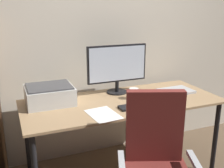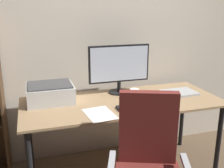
% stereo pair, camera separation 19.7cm
% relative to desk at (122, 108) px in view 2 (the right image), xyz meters
% --- Properties ---
extents(back_wall, '(6.40, 0.10, 2.60)m').
position_rel_desk_xyz_m(back_wall, '(0.00, 0.54, 0.63)').
color(back_wall, beige).
rests_on(back_wall, ground).
extents(desk, '(1.78, 0.75, 0.74)m').
position_rel_desk_xyz_m(desk, '(0.00, 0.00, 0.00)').
color(desk, tan).
rests_on(desk, ground).
extents(monitor, '(0.59, 0.20, 0.47)m').
position_rel_desk_xyz_m(monitor, '(0.05, 0.23, 0.34)').
color(monitor, black).
rests_on(monitor, desk).
extents(keyboard, '(0.29, 0.11, 0.02)m').
position_rel_desk_xyz_m(keyboard, '(0.04, -0.19, 0.08)').
color(keyboard, black).
rests_on(keyboard, desk).
extents(mouse, '(0.07, 0.10, 0.03)m').
position_rel_desk_xyz_m(mouse, '(0.25, -0.21, 0.09)').
color(mouse, black).
rests_on(mouse, desk).
extents(coffee_mug, '(0.10, 0.08, 0.10)m').
position_rel_desk_xyz_m(coffee_mug, '(0.12, 0.01, 0.12)').
color(coffee_mug, white).
rests_on(coffee_mug, desk).
extents(laptop, '(0.32, 0.24, 0.02)m').
position_rel_desk_xyz_m(laptop, '(0.59, 0.03, 0.09)').
color(laptop, '#B7BABC').
rests_on(laptop, desk).
extents(printer, '(0.40, 0.34, 0.16)m').
position_rel_desk_xyz_m(printer, '(-0.62, 0.17, 0.15)').
color(printer, silver).
rests_on(printer, desk).
extents(paper_sheet, '(0.24, 0.32, 0.00)m').
position_rel_desk_xyz_m(paper_sheet, '(-0.27, -0.23, 0.08)').
color(paper_sheet, white).
rests_on(paper_sheet, desk).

